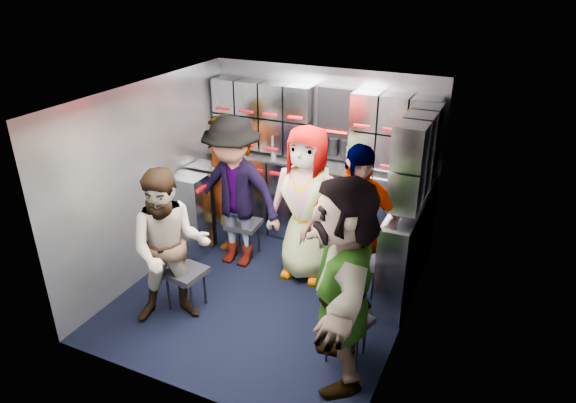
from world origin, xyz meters
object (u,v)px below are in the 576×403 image
at_px(attendant_arc_c, 307,204).
at_px(attendant_arc_e, 343,282).
at_px(attendant_arc_b, 234,193).
at_px(jump_seat_mid_left, 244,226).
at_px(attendant_arc_a, 170,248).
at_px(jump_seat_center, 312,232).
at_px(attendant_standing, 221,182).
at_px(jump_seat_near_right, 347,322).
at_px(jump_seat_mid_right, 356,267).
at_px(attendant_arc_d, 353,234).
at_px(jump_seat_near_left, 185,274).

relative_size(attendant_arc_c, attendant_arc_e, 0.95).
distance_m(attendant_arc_b, attendant_arc_e, 2.04).
height_order(jump_seat_mid_left, attendant_arc_a, attendant_arc_a).
xyz_separation_m(jump_seat_center, attendant_standing, (-1.19, 0.05, 0.37)).
bearing_deg(jump_seat_near_right, attendant_arc_a, -175.16).
bearing_deg(jump_seat_mid_left, attendant_arc_c, -5.85).
bearing_deg(jump_seat_mid_right, attendant_arc_e, -79.76).
bearing_deg(jump_seat_center, attendant_standing, 177.51).
xyz_separation_m(jump_seat_mid_right, attendant_arc_a, (-1.51, -0.96, 0.35)).
relative_size(jump_seat_center, jump_seat_mid_right, 0.94).
xyz_separation_m(attendant_standing, attendant_arc_a, (0.34, -1.47, -0.03)).
distance_m(jump_seat_near_right, attendant_arc_e, 0.55).
bearing_deg(jump_seat_near_right, attendant_arc_e, -90.00).
relative_size(jump_seat_mid_left, attendant_arc_c, 0.25).
relative_size(jump_seat_center, attendant_arc_e, 0.28).
relative_size(jump_seat_near_right, attendant_arc_b, 0.26).
bearing_deg(jump_seat_near_right, attendant_standing, 146.85).
bearing_deg(jump_seat_near_right, attendant_arc_d, 105.81).
bearing_deg(attendant_arc_a, jump_seat_mid_right, -0.21).
bearing_deg(jump_seat_center, attendant_arc_c, -90.00).
relative_size(jump_seat_near_right, attendant_arc_d, 0.26).
relative_size(jump_seat_near_right, attendant_standing, 0.28).
distance_m(attendant_standing, attendant_arc_d, 1.98).
distance_m(jump_seat_mid_left, attendant_arc_b, 0.52).
relative_size(jump_seat_near_right, attendant_arc_e, 0.25).
distance_m(jump_seat_near_left, attendant_arc_d, 1.70).
bearing_deg(jump_seat_near_right, jump_seat_near_left, 178.75).
xyz_separation_m(jump_seat_mid_left, attendant_arc_c, (0.82, -0.08, 0.48)).
distance_m(jump_seat_center, jump_seat_near_right, 1.53).
relative_size(jump_seat_near_right, attendant_arc_c, 0.27).
bearing_deg(attendant_arc_e, attendant_arc_d, 167.66).
height_order(jump_seat_center, jump_seat_near_right, jump_seat_center).
distance_m(jump_seat_near_right, attendant_arc_a, 1.74).
distance_m(jump_seat_near_left, jump_seat_mid_left, 1.14).
relative_size(jump_seat_mid_left, attendant_arc_e, 0.24).
bearing_deg(attendant_standing, jump_seat_mid_right, 21.48).
distance_m(jump_seat_mid_right, attendant_arc_a, 1.82).
distance_m(jump_seat_near_left, jump_seat_near_right, 1.69).
bearing_deg(jump_seat_mid_right, attendant_standing, 164.54).
height_order(jump_seat_center, attendant_arc_d, attendant_arc_d).
distance_m(jump_seat_near_right, attendant_arc_b, 2.00).
bearing_deg(jump_seat_center, jump_seat_near_left, -124.36).
bearing_deg(jump_seat_near_left, attendant_arc_e, -7.32).
bearing_deg(jump_seat_near_left, attendant_arc_a, -90.00).
bearing_deg(attendant_arc_c, attendant_arc_a, -124.15).
xyz_separation_m(jump_seat_mid_right, attendant_standing, (-1.85, 0.51, 0.39)).
relative_size(jump_seat_mid_right, attendant_arc_a, 0.34).
bearing_deg(attendant_arc_e, jump_seat_mid_left, -153.99).
bearing_deg(jump_seat_mid_left, jump_seat_near_right, -35.29).
distance_m(attendant_arc_d, attendant_arc_e, 0.83).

